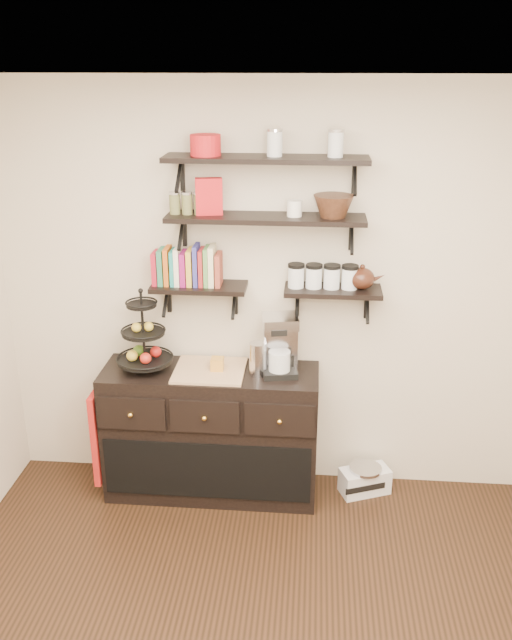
{
  "coord_description": "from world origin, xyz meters",
  "views": [
    {
      "loc": [
        0.3,
        -2.38,
        2.79
      ],
      "look_at": [
        -0.02,
        1.15,
        1.41
      ],
      "focal_mm": 38.0,
      "sensor_mm": 36.0,
      "label": 1
    }
  ],
  "objects_px": {
    "sideboard": "(211,432)",
    "radio": "(365,480)",
    "fruit_stand": "(145,343)",
    "coffee_maker": "(280,345)"
  },
  "relations": [
    {
      "from": "sideboard",
      "to": "coffee_maker",
      "type": "distance_m",
      "value": 0.78
    },
    {
      "from": "coffee_maker",
      "to": "radio",
      "type": "xyz_separation_m",
      "value": [
        0.59,
        0.03,
        -0.99
      ]
    },
    {
      "from": "sideboard",
      "to": "fruit_stand",
      "type": "relative_size",
      "value": 2.67
    },
    {
      "from": "sideboard",
      "to": "radio",
      "type": "xyz_separation_m",
      "value": [
        1.04,
        0.06,
        -0.36
      ]
    },
    {
      "from": "fruit_stand",
      "to": "coffee_maker",
      "type": "xyz_separation_m",
      "value": [
        0.87,
        0.02,
        0.01
      ]
    },
    {
      "from": "radio",
      "to": "sideboard",
      "type": "bearing_deg",
      "value": 161.42
    },
    {
      "from": "sideboard",
      "to": "coffee_maker",
      "type": "height_order",
      "value": "coffee_maker"
    },
    {
      "from": "sideboard",
      "to": "fruit_stand",
      "type": "height_order",
      "value": "fruit_stand"
    },
    {
      "from": "sideboard",
      "to": "radio",
      "type": "distance_m",
      "value": 1.1
    },
    {
      "from": "sideboard",
      "to": "radio",
      "type": "bearing_deg",
      "value": 3.29
    }
  ]
}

